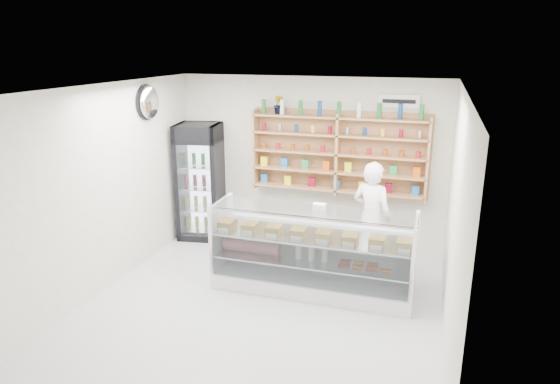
% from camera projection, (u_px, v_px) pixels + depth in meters
% --- Properties ---
extents(room, '(5.00, 5.00, 5.00)m').
position_uv_depth(room, '(260.00, 206.00, 6.07)').
color(room, silver).
rests_on(room, ground).
extents(display_counter, '(2.73, 0.81, 1.19)m').
position_uv_depth(display_counter, '(312.00, 267.00, 6.87)').
color(display_counter, white).
rests_on(display_counter, floor).
extents(shop_worker, '(0.72, 0.59, 1.68)m').
position_uv_depth(shop_worker, '(372.00, 217.00, 7.34)').
color(shop_worker, white).
rests_on(shop_worker, floor).
extents(drinks_cooler, '(0.83, 0.81, 2.01)m').
position_uv_depth(drinks_cooler, '(200.00, 181.00, 8.64)').
color(drinks_cooler, black).
rests_on(drinks_cooler, floor).
extents(wall_shelving, '(2.84, 0.28, 1.33)m').
position_uv_depth(wall_shelving, '(338.00, 154.00, 8.01)').
color(wall_shelving, '#A27B4C').
rests_on(wall_shelving, back_wall).
extents(potted_plant, '(0.20, 0.17, 0.31)m').
position_uv_depth(potted_plant, '(279.00, 105.00, 8.08)').
color(potted_plant, '#1E6626').
rests_on(potted_plant, wall_shelving).
extents(security_mirror, '(0.15, 0.50, 0.50)m').
position_uv_depth(security_mirror, '(150.00, 102.00, 7.49)').
color(security_mirror, silver).
rests_on(security_mirror, left_wall).
extents(wall_sign, '(0.62, 0.03, 0.20)m').
position_uv_depth(wall_sign, '(399.00, 101.00, 7.63)').
color(wall_sign, white).
rests_on(wall_sign, back_wall).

